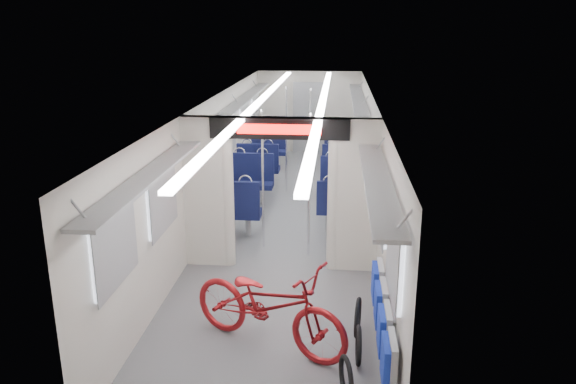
% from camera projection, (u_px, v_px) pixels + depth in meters
% --- Properties ---
extents(carriage, '(12.00, 12.02, 2.31)m').
position_uv_depth(carriage, '(290.00, 146.00, 9.88)').
color(carriage, '#515456').
rests_on(carriage, ground).
extents(bicycle, '(2.12, 1.53, 1.06)m').
position_uv_depth(bicycle, '(269.00, 304.00, 6.36)').
color(bicycle, maroon).
rests_on(bicycle, ground).
extents(flip_bench, '(0.12, 2.09, 0.49)m').
position_uv_depth(flip_bench, '(383.00, 317.00, 5.98)').
color(flip_bench, gray).
rests_on(flip_bench, carriage).
extents(bike_hoop_a, '(0.16, 0.45, 0.45)m').
position_uv_depth(bike_hoop_a, '(346.00, 379.00, 5.57)').
color(bike_hoop_a, black).
rests_on(bike_hoop_a, ground).
extents(bike_hoop_b, '(0.06, 0.45, 0.45)m').
position_uv_depth(bike_hoop_b, '(358.00, 348.00, 6.11)').
color(bike_hoop_b, black).
rests_on(bike_hoop_b, ground).
extents(bike_hoop_c, '(0.11, 0.49, 0.49)m').
position_uv_depth(bike_hoop_c, '(358.00, 320.00, 6.65)').
color(bike_hoop_c, black).
rests_on(bike_hoop_c, ground).
extents(seat_bay_near_left, '(0.94, 2.23, 1.15)m').
position_uv_depth(seat_bay_near_left, '(243.00, 190.00, 10.61)').
color(seat_bay_near_left, black).
rests_on(seat_bay_near_left, ground).
extents(seat_bay_near_right, '(0.89, 1.99, 1.08)m').
position_uv_depth(seat_bay_near_right, '(342.00, 190.00, 10.70)').
color(seat_bay_near_right, black).
rests_on(seat_bay_near_right, ground).
extents(seat_bay_far_left, '(0.94, 2.20, 1.14)m').
position_uv_depth(seat_bay_far_left, '(264.00, 154.00, 13.55)').
color(seat_bay_far_left, black).
rests_on(seat_bay_far_left, ground).
extents(seat_bay_far_right, '(0.89, 2.00, 1.08)m').
position_uv_depth(seat_bay_far_right, '(342.00, 154.00, 13.63)').
color(seat_bay_far_right, black).
rests_on(seat_bay_far_right, ground).
extents(stanchion_near_left, '(0.04, 0.04, 2.30)m').
position_uv_depth(stanchion_near_left, '(263.00, 180.00, 9.05)').
color(stanchion_near_left, silver).
rests_on(stanchion_near_left, ground).
extents(stanchion_near_right, '(0.05, 0.05, 2.30)m').
position_uv_depth(stanchion_near_right, '(309.00, 187.00, 8.71)').
color(stanchion_near_right, silver).
rests_on(stanchion_near_right, ground).
extents(stanchion_far_left, '(0.04, 0.04, 2.30)m').
position_uv_depth(stanchion_far_left, '(286.00, 140.00, 12.14)').
color(stanchion_far_left, silver).
rests_on(stanchion_far_left, ground).
extents(stanchion_far_right, '(0.04, 0.04, 2.30)m').
position_uv_depth(stanchion_far_right, '(310.00, 144.00, 11.81)').
color(stanchion_far_right, silver).
rests_on(stanchion_far_right, ground).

